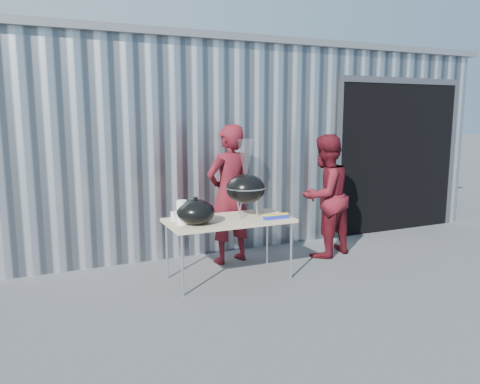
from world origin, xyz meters
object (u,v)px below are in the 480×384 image
person_cook (229,194)px  person_bystander (325,196)px  kettle_grill (246,183)px  folding_table (229,222)px

person_cook → person_bystander: size_ratio=1.08×
kettle_grill → person_bystander: 1.43m
folding_table → person_cook: 0.71m
person_bystander → person_cook: bearing=-29.5°
folding_table → kettle_grill: bearing=7.6°
folding_table → person_cook: person_cook is taller
folding_table → person_cook: bearing=66.4°
kettle_grill → person_cook: size_ratio=0.51×
folding_table → kettle_grill: (0.24, 0.03, 0.45)m
folding_table → person_bystander: person_bystander is taller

